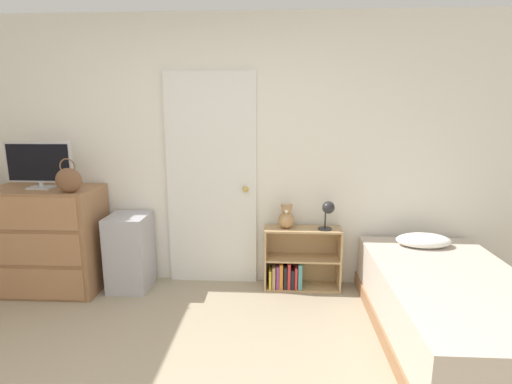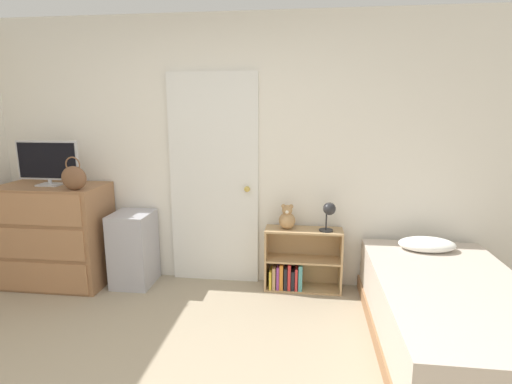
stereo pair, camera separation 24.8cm
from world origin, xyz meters
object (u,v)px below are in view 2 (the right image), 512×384
Objects in this scene: storage_bin at (134,249)px; teddy_bear at (287,218)px; desk_lamp at (329,211)px; bed at (451,316)px; dresser at (56,235)px; handbag at (74,178)px; tv at (48,162)px; bookshelf at (297,265)px.

storage_bin is 1.53m from teddy_bear.
bed is at bearing -43.81° from desk_lamp.
dresser is 3.29× the size of handbag.
dresser is 1.62× the size of tv.
teddy_bear is at bearing -176.24° from bookshelf.
dresser reaches higher than teddy_bear.
tv is 2.54m from bookshelf.
bed is at bearing -11.25° from dresser.
teddy_bear is (1.88, 0.33, -0.40)m from handbag.
bed is at bearing -11.24° from tv.
handbag reaches higher than bed.
bookshelf is 0.62m from desk_lamp.
tv is 2.23× the size of desk_lamp.
bookshelf is (1.59, 0.09, -0.12)m from storage_bin.
dresser is 1.37× the size of storage_bin.
desk_lamp is (1.87, 0.05, 0.43)m from storage_bin.
tv is at bearing 168.76° from bed.
desk_lamp is 0.14× the size of bed.
storage_bin is (0.76, 0.07, -0.13)m from dresser.
tv reaches higher than bed.
handbag is 1.27× the size of teddy_bear.
bookshelf is 2.64× the size of desk_lamp.
storage_bin is at bearing 31.60° from handbag.
desk_lamp is at bearing 136.19° from bed.
tv is at bearing -177.44° from desk_lamp.
teddy_bear is at bearing 9.97° from handbag.
bookshelf is at bearing 3.33° from storage_bin.
dresser is 1.37× the size of bookshelf.
dresser is at bearing 168.75° from bed.
storage_bin is 1.91m from desk_lamp.
desk_lamp is at bearing 7.36° from handbag.
dresser is at bearing 153.79° from handbag.
teddy_bear reaches higher than storage_bin.
bookshelf is at bearing 3.95° from dresser.
desk_lamp is (2.62, 0.12, -0.42)m from tv.
teddy_bear is 0.39m from desk_lamp.
tv is 2.30m from teddy_bear.
storage_bin is 0.37× the size of bed.
bed reaches higher than bookshelf.
handbag is at bearing -26.09° from tv.
tv is 2.66m from desk_lamp.
teddy_bear is (1.49, 0.09, 0.34)m from storage_bin.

